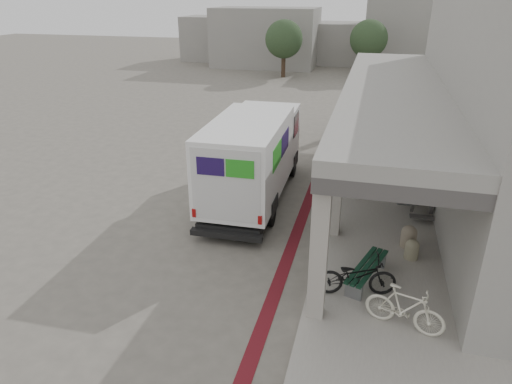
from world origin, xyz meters
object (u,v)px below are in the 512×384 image
(fedex_truck, at_px, (253,155))
(bench, at_px, (367,270))
(utility_cabinet, at_px, (405,188))
(bicycle_cream, at_px, (405,308))
(bicycle_black, at_px, (356,276))

(fedex_truck, relative_size, bench, 3.59)
(utility_cabinet, relative_size, bicycle_cream, 0.60)
(fedex_truck, distance_m, bicycle_cream, 7.99)
(bicycle_black, bearing_deg, bicycle_cream, -145.30)
(bicycle_black, bearing_deg, utility_cabinet, -25.86)
(fedex_truck, height_order, bench, fedex_truck)
(bench, bearing_deg, bicycle_cream, -43.25)
(bench, xyz_separation_m, bicycle_black, (-0.24, -0.60, 0.17))
(fedex_truck, height_order, bicycle_black, fedex_truck)
(bicycle_black, xyz_separation_m, bicycle_cream, (1.09, -1.00, 0.01))
(bicycle_black, height_order, bicycle_cream, bicycle_cream)
(utility_cabinet, bearing_deg, fedex_truck, -175.58)
(fedex_truck, relative_size, bicycle_black, 3.78)
(utility_cabinet, bearing_deg, bicycle_black, -106.79)
(fedex_truck, xyz_separation_m, utility_cabinet, (5.29, 0.77, -1.01))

